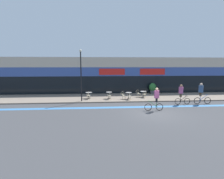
% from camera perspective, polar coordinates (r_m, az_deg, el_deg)
% --- Properties ---
extents(ground_plane, '(120.00, 120.00, 0.00)m').
position_cam_1_polar(ground_plane, '(15.12, 13.82, -7.61)').
color(ground_plane, '#424244').
extents(sidewalk_slab, '(40.00, 5.50, 0.12)m').
position_cam_1_polar(sidewalk_slab, '(21.94, 7.91, -2.49)').
color(sidewalk_slab, gray).
rests_on(sidewalk_slab, ground).
extents(storefront_facade, '(40.00, 4.06, 5.08)m').
position_cam_1_polar(storefront_facade, '(26.24, 5.82, 4.68)').
color(storefront_facade, '#B2A899').
rests_on(storefront_facade, ground).
extents(bike_lane_stripe, '(36.00, 0.70, 0.01)m').
position_cam_1_polar(bike_lane_stripe, '(17.30, 11.39, -5.56)').
color(bike_lane_stripe, '#3D7AB7').
rests_on(bike_lane_stripe, ground).
extents(bistro_table_0, '(0.76, 0.76, 0.72)m').
position_cam_1_polar(bistro_table_0, '(20.72, -7.58, -1.47)').
color(bistro_table_0, black).
rests_on(bistro_table_0, sidewalk_slab).
extents(bistro_table_1, '(0.69, 0.69, 0.78)m').
position_cam_1_polar(bistro_table_1, '(20.38, -0.99, -1.45)').
color(bistro_table_1, black).
rests_on(bistro_table_1, sidewalk_slab).
extents(bistro_table_2, '(0.70, 0.70, 0.77)m').
position_cam_1_polar(bistro_table_2, '(20.23, 5.44, -1.57)').
color(bistro_table_2, black).
rests_on(bistro_table_2, sidewalk_slab).
extents(bistro_table_3, '(0.75, 0.75, 0.71)m').
position_cam_1_polar(bistro_table_3, '(21.75, 10.15, -1.10)').
color(bistro_table_3, black).
rests_on(bistro_table_3, sidewalk_slab).
extents(cafe_chair_0_near, '(0.45, 0.60, 0.90)m').
position_cam_1_polar(cafe_chair_0_near, '(20.10, -7.70, -1.76)').
color(cafe_chair_0_near, beige).
rests_on(cafe_chair_0_near, sidewalk_slab).
extents(cafe_chair_1_near, '(0.41, 0.58, 0.90)m').
position_cam_1_polar(cafe_chair_1_near, '(19.77, -0.88, -1.85)').
color(cafe_chair_1_near, beige).
rests_on(cafe_chair_1_near, sidewalk_slab).
extents(cafe_chair_2_near, '(0.44, 0.59, 0.90)m').
position_cam_1_polar(cafe_chair_2_near, '(19.62, 5.73, -1.96)').
color(cafe_chair_2_near, beige).
rests_on(cafe_chair_2_near, sidewalk_slab).
extents(cafe_chair_2_side, '(0.58, 0.41, 0.90)m').
position_cam_1_polar(cafe_chair_2_side, '(20.13, 3.68, -1.69)').
color(cafe_chair_2_side, beige).
rests_on(cafe_chair_2_side, sidewalk_slab).
extents(cafe_chair_3_near, '(0.45, 0.60, 0.90)m').
position_cam_1_polar(cafe_chair_3_near, '(21.15, 10.61, -1.34)').
color(cafe_chair_3_near, beige).
rests_on(cafe_chair_3_near, sidewalk_slab).
extents(cafe_chair_3_side, '(0.58, 0.42, 0.90)m').
position_cam_1_polar(cafe_chair_3_side, '(21.60, 8.55, -1.11)').
color(cafe_chair_3_side, beige).
rests_on(cafe_chair_3_side, sidewalk_slab).
extents(planter_pot, '(0.95, 0.95, 1.47)m').
position_cam_1_polar(planter_pot, '(24.57, 13.08, 0.53)').
color(planter_pot, '#4C4C51').
rests_on(planter_pot, sidewalk_slab).
extents(lamp_post, '(0.26, 0.26, 5.53)m').
position_cam_1_polar(lamp_post, '(18.99, -10.10, 5.68)').
color(lamp_post, black).
rests_on(lamp_post, sidewalk_slab).
extents(cyclist_0, '(1.66, 0.50, 2.05)m').
position_cam_1_polar(cyclist_0, '(15.80, 14.18, -2.51)').
color(cyclist_0, black).
rests_on(cyclist_0, ground).
extents(cyclist_1, '(1.80, 0.50, 2.19)m').
position_cam_1_polar(cyclist_1, '(20.15, 27.13, -0.71)').
color(cyclist_1, black).
rests_on(cyclist_1, ground).
extents(cyclist_2, '(1.67, 0.50, 2.06)m').
position_cam_1_polar(cyclist_2, '(19.12, 21.69, -1.01)').
color(cyclist_2, black).
rests_on(cyclist_2, ground).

